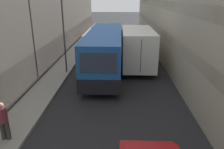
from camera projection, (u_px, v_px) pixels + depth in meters
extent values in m
plane|color=#232326|center=(114.00, 83.00, 15.03)|extent=(150.00, 150.00, 0.00)
cube|color=gray|center=(52.00, 81.00, 15.15)|extent=(1.75, 60.00, 0.15)
cube|color=#423D38|center=(17.00, 43.00, 14.32)|extent=(2.40, 60.00, 5.52)
cube|color=black|center=(30.00, 67.00, 14.85)|extent=(1.08, 60.00, 2.21)
cube|color=#A89E89|center=(202.00, 3.00, 13.08)|extent=(2.40, 60.00, 10.55)
cube|color=#333D47|center=(186.00, 46.00, 13.99)|extent=(1.08, 60.00, 0.70)
cube|color=#333D47|center=(191.00, 8.00, 13.21)|extent=(1.08, 60.00, 0.70)
cube|color=#1E519E|center=(105.00, 49.00, 16.85)|extent=(2.44, 10.76, 2.75)
cube|color=black|center=(105.00, 61.00, 17.16)|extent=(2.47, 10.78, 0.90)
cube|color=#2D3847|center=(105.00, 44.00, 16.71)|extent=(2.48, 9.90, 0.88)
cube|color=#2D3847|center=(98.00, 63.00, 11.61)|extent=(2.00, 0.04, 1.10)
cylinder|color=black|center=(96.00, 55.00, 20.46)|extent=(0.24, 1.00, 1.00)
cylinder|color=black|center=(119.00, 55.00, 20.39)|extent=(0.24, 1.00, 1.00)
cylinder|color=black|center=(85.00, 80.00, 14.18)|extent=(0.24, 1.00, 1.00)
cylinder|color=black|center=(118.00, 81.00, 14.11)|extent=(0.24, 1.00, 1.00)
cube|color=silver|center=(134.00, 42.00, 21.97)|extent=(2.34, 2.41, 1.87)
cube|color=silver|center=(137.00, 47.00, 17.77)|extent=(2.44, 6.20, 2.75)
cube|color=#4C4C4C|center=(141.00, 56.00, 14.85)|extent=(0.05, 0.02, 2.34)
cylinder|color=black|center=(123.00, 50.00, 22.30)|extent=(0.22, 0.96, 0.96)
cylinder|color=black|center=(145.00, 50.00, 22.22)|extent=(0.22, 0.96, 0.96)
cylinder|color=black|center=(124.00, 68.00, 16.64)|extent=(0.22, 0.96, 0.96)
cylinder|color=black|center=(153.00, 68.00, 16.57)|extent=(0.22, 0.96, 0.96)
cube|color=#BCBCC1|center=(101.00, 32.00, 29.34)|extent=(1.92, 4.31, 1.84)
cube|color=#2D3847|center=(102.00, 28.00, 30.96)|extent=(1.54, 0.04, 0.64)
cylinder|color=black|center=(95.00, 37.00, 30.84)|extent=(0.16, 0.64, 0.64)
cylinder|color=black|center=(107.00, 37.00, 30.78)|extent=(0.16, 0.64, 0.64)
cylinder|color=black|center=(93.00, 40.00, 28.49)|extent=(0.16, 0.64, 0.64)
cylinder|color=black|center=(106.00, 40.00, 28.43)|extent=(0.16, 0.64, 0.64)
cylinder|color=#383838|center=(3.00, 130.00, 8.77)|extent=(0.18, 0.18, 0.79)
cylinder|color=#383838|center=(8.00, 130.00, 8.76)|extent=(0.18, 0.18, 0.79)
cylinder|color=brown|center=(2.00, 115.00, 8.52)|extent=(0.36, 0.36, 0.63)
sphere|color=tan|center=(1.00, 105.00, 8.38)|extent=(0.21, 0.21, 0.21)
cylinder|color=#38383D|center=(63.00, 22.00, 15.62)|extent=(0.12, 0.12, 7.51)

